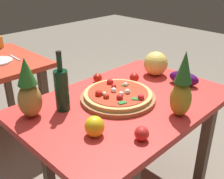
# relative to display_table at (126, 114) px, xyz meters

# --- Properties ---
(display_table) EXTENTS (1.24, 0.83, 0.75)m
(display_table) POSITION_rel_display_table_xyz_m (0.00, 0.00, 0.00)
(display_table) COLOR brown
(display_table) RESTS_ON ground_plane
(pizza_board) EXTENTS (0.44, 0.44, 0.02)m
(pizza_board) POSITION_rel_display_table_xyz_m (-0.03, 0.04, 0.11)
(pizza_board) COLOR #97653B
(pizza_board) RESTS_ON display_table
(pizza) EXTENTS (0.40, 0.40, 0.06)m
(pizza) POSITION_rel_display_table_xyz_m (-0.03, 0.04, 0.14)
(pizza) COLOR tan
(pizza) RESTS_ON pizza_board
(wine_bottle) EXTENTS (0.08, 0.08, 0.34)m
(wine_bottle) POSITION_rel_display_table_xyz_m (-0.32, 0.18, 0.22)
(wine_bottle) COLOR #0E321C
(wine_bottle) RESTS_ON display_table
(pineapple_left) EXTENTS (0.11, 0.11, 0.36)m
(pineapple_left) POSITION_rel_display_table_xyz_m (0.08, -0.31, 0.25)
(pineapple_left) COLOR #AF8E27
(pineapple_left) RESTS_ON display_table
(pineapple_right) EXTENTS (0.12, 0.12, 0.33)m
(pineapple_right) POSITION_rel_display_table_xyz_m (-0.48, 0.24, 0.24)
(pineapple_right) COLOR #AC823A
(pineapple_right) RESTS_ON display_table
(melon) EXTENTS (0.17, 0.17, 0.17)m
(melon) POSITION_rel_display_table_xyz_m (0.44, 0.12, 0.18)
(melon) COLOR #EED45F
(melon) RESTS_ON display_table
(bell_pepper) EXTENTS (0.09, 0.09, 0.10)m
(bell_pepper) POSITION_rel_display_table_xyz_m (-0.36, -0.13, 0.14)
(bell_pepper) COLOR yellow
(bell_pepper) RESTS_ON display_table
(eggplant) EXTENTS (0.12, 0.21, 0.09)m
(eggplant) POSITION_rel_display_table_xyz_m (0.44, -0.12, 0.14)
(eggplant) COLOR #430E57
(eggplant) RESTS_ON display_table
(tomato_by_bottle) EXTENTS (0.06, 0.06, 0.06)m
(tomato_by_bottle) POSITION_rel_display_table_xyz_m (0.24, 0.14, 0.13)
(tomato_by_bottle) COLOR red
(tomato_by_bottle) RESTS_ON display_table
(tomato_at_corner) EXTENTS (0.06, 0.06, 0.06)m
(tomato_at_corner) POSITION_rel_display_table_xyz_m (0.06, 0.32, 0.13)
(tomato_at_corner) COLOR red
(tomato_at_corner) RESTS_ON display_table
(tomato_near_board) EXTENTS (0.07, 0.07, 0.07)m
(tomato_near_board) POSITION_rel_display_table_xyz_m (-0.24, -0.31, 0.13)
(tomato_near_board) COLOR red
(tomato_near_board) RESTS_ON display_table
(knife_utensil) EXTENTS (0.02, 0.18, 0.01)m
(knife_utensil) POSITION_rel_display_table_xyz_m (-0.10, 1.19, 0.10)
(knife_utensil) COLOR silver
(knife_utensil) RESTS_ON background_table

